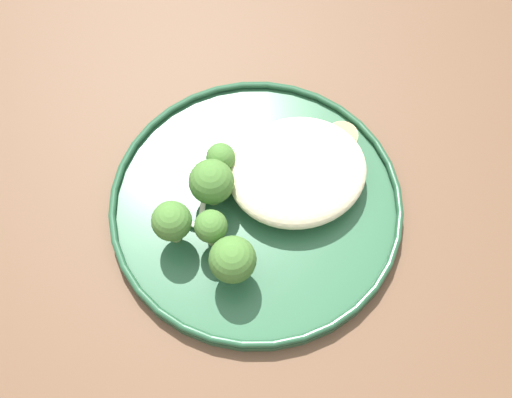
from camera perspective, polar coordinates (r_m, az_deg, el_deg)
The scene contains 18 objects.
ground at distance 1.35m, azimuth -1.56°, elevation -16.82°, with size 6.00×6.00×0.00m, color #2D2B28.
wooden_dining_table at distance 0.71m, azimuth -2.88°, elevation -7.95°, with size 1.40×1.00×0.74m.
dinner_plate at distance 0.65m, azimuth 0.00°, elevation -0.45°, with size 0.29×0.29×0.02m.
noodle_bed at distance 0.64m, azimuth 3.63°, elevation 2.43°, with size 0.14×0.12×0.04m.
seared_scallop_tilted_round at distance 0.68m, azimuth 7.50°, elevation 5.37°, with size 0.03×0.03×0.01m.
seared_scallop_right_edge at distance 0.65m, azimuth 4.98°, elevation 2.88°, with size 0.03×0.03×0.02m.
seared_scallop_left_edge at distance 0.64m, azimuth 0.89°, elevation 1.54°, with size 0.03×0.03×0.02m.
seared_scallop_large_seared at distance 0.64m, azimuth 6.12°, elevation -0.13°, with size 0.03×0.03×0.02m.
seared_scallop_rear_pale at distance 0.65m, azimuth 2.73°, elevation 1.46°, with size 0.03×0.03×0.01m.
broccoli_floret_near_rim at distance 0.64m, azimuth -3.09°, elevation 3.51°, with size 0.03×0.03×0.04m.
broccoli_floret_split_head at distance 0.60m, azimuth -3.79°, elevation -2.42°, with size 0.03×0.03×0.05m.
broccoli_floret_right_tilted at distance 0.58m, azimuth -2.06°, elevation -5.34°, with size 0.04×0.04×0.06m.
broccoli_floret_rear_charred at distance 0.62m, azimuth -3.90°, elevation 1.46°, with size 0.04×0.04×0.06m.
broccoli_floret_beside_noodles at distance 0.60m, azimuth -7.36°, elevation -1.98°, with size 0.04×0.04×0.06m.
onion_sliver_long_sliver at distance 0.64m, azimuth -4.49°, elevation -0.61°, with size 0.04×0.01×0.00m, color silver.
onion_sliver_curled_piece at distance 0.62m, azimuth -2.72°, elevation -3.74°, with size 0.05×0.01×0.00m, color silver.
onion_sliver_pale_crescent at distance 0.63m, azimuth -4.59°, elevation -2.55°, with size 0.04×0.01×0.00m, color silver.
onion_sliver_short_strip at distance 0.66m, azimuth -3.94°, elevation 3.16°, with size 0.04×0.01×0.00m, color silver.
Camera 1 is at (-0.03, -0.22, 1.33)m, focal length 45.84 mm.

